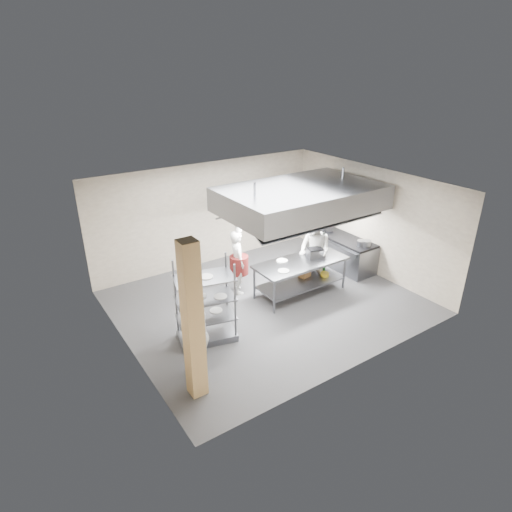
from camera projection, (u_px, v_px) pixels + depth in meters
floor at (267, 302)px, 10.75m from camera, size 7.00×7.00×0.00m
ceiling at (268, 186)px, 9.51m from camera, size 7.00×7.00×0.00m
wall_back at (208, 214)px, 12.40m from camera, size 7.00×0.00×7.00m
wall_left at (122, 287)px, 8.35m from camera, size 0.00×6.00×6.00m
wall_right at (370, 220)px, 11.91m from camera, size 0.00×6.00×6.00m
column at (193, 322)px, 7.22m from camera, size 0.30×0.30×3.00m
exhaust_hood at (301, 198)px, 10.72m from camera, size 4.00×2.50×0.60m
hood_strip_a at (272, 217)px, 10.40m from camera, size 1.60×0.12×0.04m
hood_strip_b at (327, 204)px, 11.31m from camera, size 1.60×0.12×0.04m
wall_shelf at (262, 205)px, 13.19m from camera, size 1.50×0.28×0.04m
island at (300, 277)px, 11.02m from camera, size 2.44×1.02×0.91m
island_worktop at (301, 262)px, 10.85m from camera, size 2.44×1.02×0.06m
island_undershelf at (300, 283)px, 11.09m from camera, size 2.25×0.92×0.04m
pass_rack at (205, 302)px, 8.98m from camera, size 1.36×0.99×1.84m
cooking_range at (343, 253)px, 12.52m from camera, size 0.80×2.00×0.84m
range_top at (344, 239)px, 12.34m from camera, size 0.78×1.96×0.06m
chef_head at (237, 262)px, 10.92m from camera, size 0.55×0.71×1.72m
chef_line at (314, 251)px, 11.26m from camera, size 0.77×0.97×1.95m
chef_plating at (196, 334)px, 7.88m from camera, size 0.70×1.18×1.89m
griddle at (315, 253)px, 11.07m from camera, size 0.49×0.43×0.20m
wicker_basket at (305, 274)px, 11.33m from camera, size 0.33×0.26×0.13m
stockpot at (366, 243)px, 11.70m from camera, size 0.26×0.26×0.18m
plate_stack at (206, 315)px, 9.11m from camera, size 0.28×0.28×0.05m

